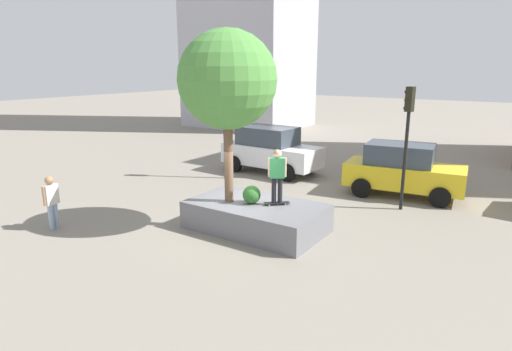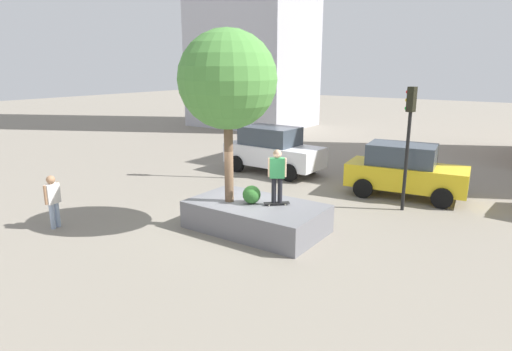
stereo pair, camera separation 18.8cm
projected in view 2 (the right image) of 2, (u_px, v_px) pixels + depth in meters
ground_plane at (248, 225)px, 14.30m from camera, size 120.00×120.00×0.00m
planter_ledge at (256, 216)px, 13.80m from camera, size 4.24×2.44×0.88m
plaza_tree at (228, 80)px, 12.98m from camera, size 2.99×2.99×5.29m
boxwood_shrub at (252, 195)px, 13.61m from camera, size 0.57×0.57×0.57m
skateboard at (277, 203)px, 13.51m from camera, size 0.73×0.70×0.07m
skateboarder at (277, 172)px, 13.27m from camera, size 0.49×0.41×1.68m
police_car at (273, 150)px, 21.10m from camera, size 4.86×2.41×2.22m
taxi_cab at (405, 170)px, 17.20m from camera, size 4.72×2.56×2.10m
traffic_light_corner at (409, 128)px, 15.06m from camera, size 0.36×0.32×4.39m
traffic_light_median at (226, 110)px, 19.51m from camera, size 0.37×0.37×4.61m
pedestrian_crossing at (53, 198)px, 13.82m from camera, size 0.27×0.58×1.74m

